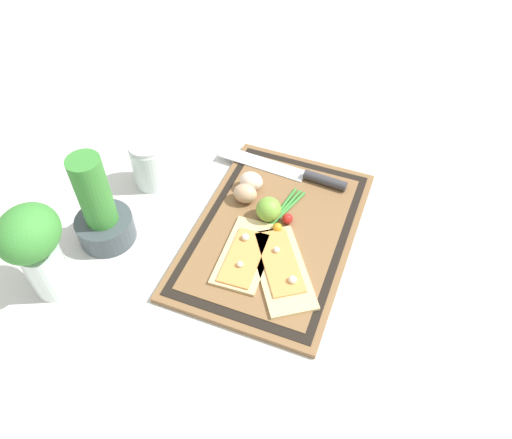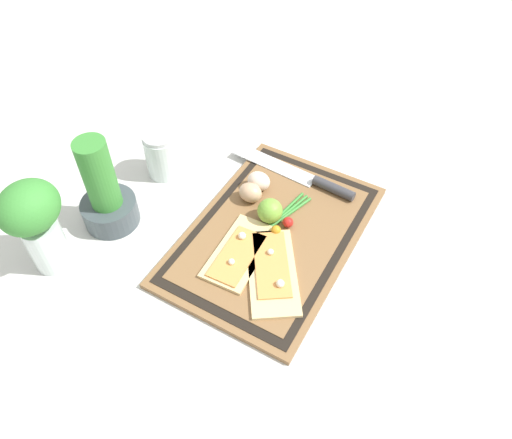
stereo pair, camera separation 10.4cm
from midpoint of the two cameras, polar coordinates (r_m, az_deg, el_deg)
The scene contains 14 objects.
ground_plane at distance 1.06m, azimuth 4.74°, elevation -2.13°, with size 6.00×6.00×0.00m, color silver.
cutting_board at distance 1.05m, azimuth 4.76°, elevation -1.88°, with size 0.48×0.33×0.02m.
pizza_slice_near at distance 0.98m, azimuth 4.93°, elevation -5.98°, with size 0.22×0.19×0.02m.
pizza_slice_far at distance 1.00m, azimuth 1.06°, elevation -4.00°, with size 0.18×0.10×0.02m.
knife at distance 1.15m, azimuth 9.02°, elevation 4.38°, with size 0.06×0.32×0.02m.
egg_brown at distance 1.09m, azimuth 2.09°, elevation 2.94°, with size 0.04×0.05×0.04m, color tan.
egg_pink at distance 1.12m, azimuth 3.00°, elevation 4.26°, with size 0.04×0.05×0.04m, color beige.
lime at distance 1.05m, azimuth 4.45°, elevation 0.84°, with size 0.05×0.05×0.05m, color #70A838.
cherry_tomato_red at distance 1.05m, azimuth 6.51°, elevation -0.48°, with size 0.02×0.02×0.02m, color red.
cherry_tomato_yellow at distance 1.04m, azimuth 5.12°, elevation -1.49°, with size 0.02×0.02×0.02m, color orange.
scallion_bunch at distance 1.04m, azimuth 3.49°, elevation -1.76°, with size 0.29×0.10×0.01m.
herb_pot at distance 1.06m, azimuth -14.17°, elevation 2.47°, with size 0.12×0.12×0.22m.
sauce_jar at distance 1.17m, azimuth -8.14°, elevation 7.01°, with size 0.08×0.08×0.11m.
herb_glass at distance 0.98m, azimuth -21.22°, elevation -0.30°, with size 0.12×0.10×0.21m.
Camera 2 is at (-0.60, -0.30, 0.82)m, focal length 35.00 mm.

